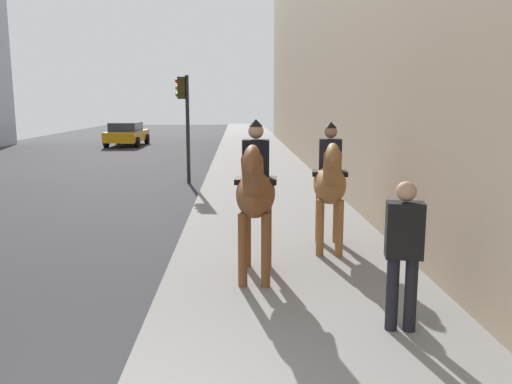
{
  "coord_description": "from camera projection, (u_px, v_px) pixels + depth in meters",
  "views": [
    {
      "loc": [
        -3.36,
        -1.11,
        2.66
      ],
      "look_at": [
        4.0,
        -1.37,
        1.4
      ],
      "focal_mm": 36.9,
      "sensor_mm": 36.0,
      "label": 1
    }
  ],
  "objects": [
    {
      "name": "mounted_horse_near",
      "position": [
        255.0,
        191.0,
        7.5
      ],
      "size": [
        2.15,
        0.68,
        2.3
      ],
      "rotation": [
        0.0,
        0.0,
        3.06
      ],
      "color": "brown",
      "rests_on": "sidewalk_slab"
    },
    {
      "name": "mounted_horse_far",
      "position": [
        330.0,
        182.0,
        8.97
      ],
      "size": [
        2.15,
        0.75,
        2.21
      ],
      "rotation": [
        0.0,
        0.0,
        3.01
      ],
      "color": "brown",
      "rests_on": "sidewalk_slab"
    },
    {
      "name": "pedestrian_greeting",
      "position": [
        404.0,
        246.0,
        5.78
      ],
      "size": [
        0.33,
        0.44,
        1.7
      ],
      "rotation": [
        0.0,
        0.0,
        -0.19
      ],
      "color": "black",
      "rests_on": "sidewalk_slab"
    },
    {
      "name": "car_mid_lane",
      "position": [
        127.0,
        134.0,
        32.2
      ],
      "size": [
        4.5,
        2.18,
        1.44
      ],
      "rotation": [
        0.0,
        0.0,
        -0.04
      ],
      "color": "orange",
      "rests_on": "ground"
    },
    {
      "name": "traffic_light_near_curb",
      "position": [
        185.0,
        111.0,
        17.01
      ],
      "size": [
        0.2,
        0.44,
        3.51
      ],
      "color": "black",
      "rests_on": "ground"
    }
  ]
}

